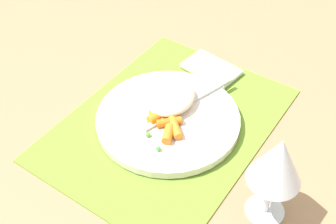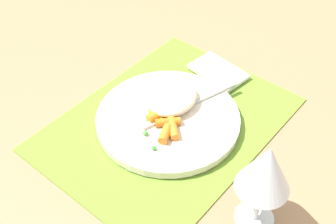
{
  "view_description": "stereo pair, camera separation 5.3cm",
  "coord_description": "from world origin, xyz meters",
  "px_view_note": "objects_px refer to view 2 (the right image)",
  "views": [
    {
      "loc": [
        0.47,
        0.32,
        0.58
      ],
      "look_at": [
        0.0,
        0.0,
        0.03
      ],
      "focal_mm": 46.73,
      "sensor_mm": 36.0,
      "label": 1
    },
    {
      "loc": [
        0.43,
        0.36,
        0.58
      ],
      "look_at": [
        0.0,
        0.0,
        0.03
      ],
      "focal_mm": 46.73,
      "sensor_mm": 36.0,
      "label": 2
    }
  ],
  "objects_px": {
    "rice_mound": "(173,98)",
    "fork": "(181,109)",
    "plate": "(168,119)",
    "carrot_portion": "(165,122)",
    "wine_glass": "(266,170)",
    "napkin": "(218,71)"
  },
  "relations": [
    {
      "from": "rice_mound",
      "to": "carrot_portion",
      "type": "xyz_separation_m",
      "value": [
        0.05,
        0.02,
        -0.01
      ]
    },
    {
      "from": "plate",
      "to": "napkin",
      "type": "bearing_deg",
      "value": -176.36
    },
    {
      "from": "plate",
      "to": "carrot_portion",
      "type": "bearing_deg",
      "value": 24.98
    },
    {
      "from": "carrot_portion",
      "to": "wine_glass",
      "type": "bearing_deg",
      "value": 77.27
    },
    {
      "from": "carrot_portion",
      "to": "napkin",
      "type": "distance_m",
      "value": 0.2
    },
    {
      "from": "fork",
      "to": "wine_glass",
      "type": "height_order",
      "value": "wine_glass"
    },
    {
      "from": "plate",
      "to": "rice_mound",
      "type": "bearing_deg",
      "value": -155.49
    },
    {
      "from": "rice_mound",
      "to": "wine_glass",
      "type": "distance_m",
      "value": 0.27
    },
    {
      "from": "carrot_portion",
      "to": "wine_glass",
      "type": "distance_m",
      "value": 0.24
    },
    {
      "from": "plate",
      "to": "carrot_portion",
      "type": "distance_m",
      "value": 0.03
    },
    {
      "from": "rice_mound",
      "to": "napkin",
      "type": "xyz_separation_m",
      "value": [
        -0.15,
        0.0,
        -0.03
      ]
    },
    {
      "from": "plate",
      "to": "fork",
      "type": "distance_m",
      "value": 0.03
    },
    {
      "from": "carrot_portion",
      "to": "wine_glass",
      "type": "xyz_separation_m",
      "value": [
        0.05,
        0.22,
        0.09
      ]
    },
    {
      "from": "rice_mound",
      "to": "napkin",
      "type": "distance_m",
      "value": 0.15
    },
    {
      "from": "rice_mound",
      "to": "fork",
      "type": "xyz_separation_m",
      "value": [
        0.0,
        0.02,
        -0.01
      ]
    },
    {
      "from": "fork",
      "to": "napkin",
      "type": "distance_m",
      "value": 0.15
    },
    {
      "from": "plate",
      "to": "carrot_portion",
      "type": "height_order",
      "value": "carrot_portion"
    },
    {
      "from": "rice_mound",
      "to": "wine_glass",
      "type": "height_order",
      "value": "wine_glass"
    },
    {
      "from": "rice_mound",
      "to": "napkin",
      "type": "bearing_deg",
      "value": 179.08
    },
    {
      "from": "fork",
      "to": "carrot_portion",
      "type": "bearing_deg",
      "value": 1.34
    },
    {
      "from": "rice_mound",
      "to": "wine_glass",
      "type": "xyz_separation_m",
      "value": [
        0.1,
        0.24,
        0.08
      ]
    },
    {
      "from": "rice_mound",
      "to": "fork",
      "type": "distance_m",
      "value": 0.03
    }
  ]
}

